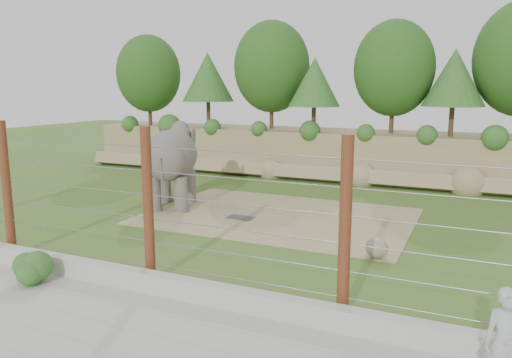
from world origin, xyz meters
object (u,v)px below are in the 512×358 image
at_px(elephant, 172,167).
at_px(barrier_fence, 148,206).
at_px(zookeeper, 505,344).
at_px(stone_ball, 377,247).

bearing_deg(elephant, barrier_fence, -81.10).
height_order(barrier_fence, zookeeper, barrier_fence).
bearing_deg(stone_ball, barrier_fence, -139.42).
bearing_deg(stone_ball, elephant, 161.74).
distance_m(elephant, barrier_fence, 8.30).
relative_size(elephant, stone_ball, 6.52).
height_order(stone_ball, barrier_fence, barrier_fence).
xyz_separation_m(elephant, barrier_fence, (4.14, -7.18, 0.32)).
height_order(elephant, stone_ball, elephant).
relative_size(elephant, barrier_fence, 0.20).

